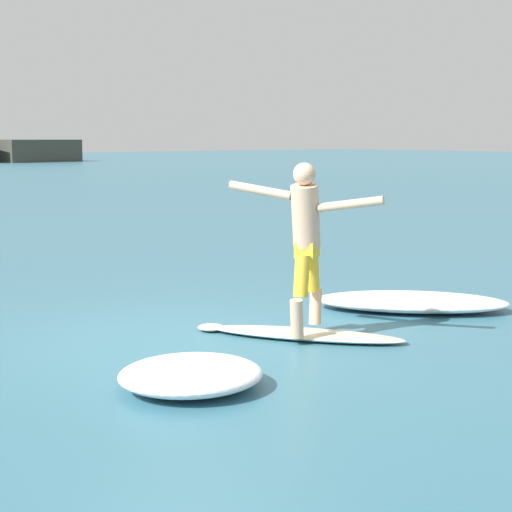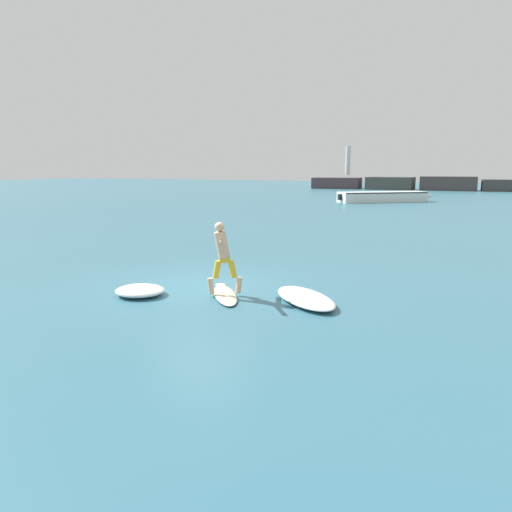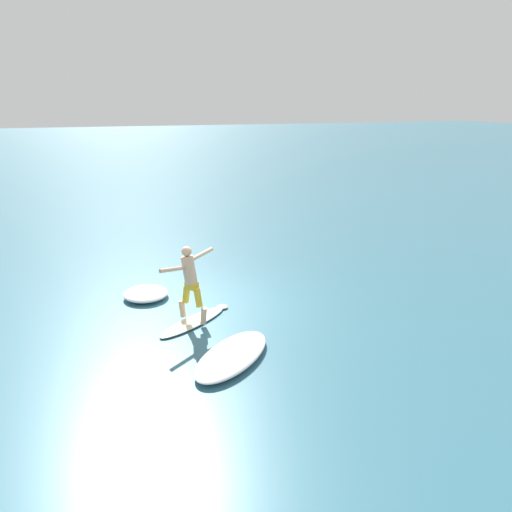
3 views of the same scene
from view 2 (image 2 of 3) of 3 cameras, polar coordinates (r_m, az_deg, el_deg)
ground_plane at (r=13.27m, az=-6.22°, el=-3.42°), size 200.00×200.00×0.00m
rock_jetty_breakwater at (r=73.17m, az=24.63°, el=7.50°), size 45.75×4.95×6.11m
surfboard at (r=12.20m, az=-3.58°, el=-4.41°), size 1.60×2.09×0.21m
surfer at (r=11.94m, az=-3.84°, el=0.45°), size 0.94×1.42×1.74m
fishing_boat_near_jetty at (r=46.67m, az=14.56°, el=6.60°), size 8.16×6.83×0.93m
wave_foam_at_tail at (r=12.54m, az=-13.13°, el=-3.87°), size 1.31×1.25×0.24m
wave_foam_at_nose at (r=11.67m, az=5.66°, el=-4.79°), size 2.31×2.36×0.21m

